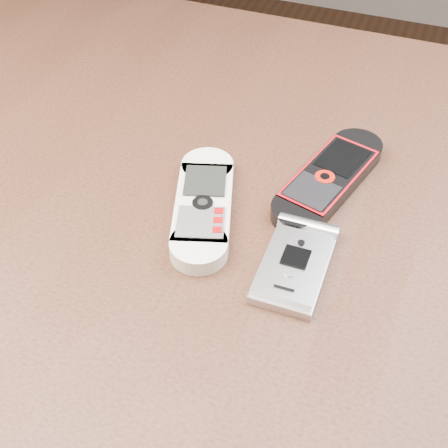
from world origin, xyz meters
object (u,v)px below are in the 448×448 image
(motorola_razr, at_px, (294,265))
(nokia_white, at_px, (203,205))
(table, at_px, (219,305))
(nokia_black_red, at_px, (329,178))

(motorola_razr, bearing_deg, nokia_white, 157.32)
(table, relative_size, motorola_razr, 11.87)
(nokia_white, bearing_deg, nokia_black_red, 21.22)
(table, xyz_separation_m, motorola_razr, (0.07, -0.02, 0.11))
(table, bearing_deg, nokia_white, 141.05)
(table, distance_m, nokia_black_red, 0.16)
(nokia_white, xyz_separation_m, nokia_black_red, (0.10, 0.08, -0.00))
(nokia_black_red, distance_m, motorola_razr, 0.12)
(nokia_white, height_order, nokia_black_red, same)
(nokia_white, distance_m, motorola_razr, 0.10)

